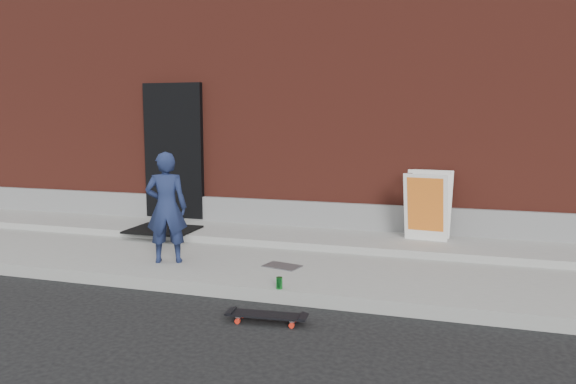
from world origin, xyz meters
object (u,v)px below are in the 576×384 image
at_px(child, 166,207).
at_px(pizza_sign, 428,205).
at_px(soda_can, 279,283).
at_px(skateboard, 266,316).

height_order(child, pizza_sign, child).
relative_size(child, soda_can, 11.02).
bearing_deg(child, soda_can, 137.99).
height_order(pizza_sign, soda_can, pizza_sign).
height_order(skateboard, soda_can, soda_can).
height_order(skateboard, pizza_sign, pizza_sign).
bearing_deg(pizza_sign, soda_can, -118.75).
relative_size(pizza_sign, soda_can, 7.72).
bearing_deg(skateboard, pizza_sign, 67.24).
xyz_separation_m(skateboard, pizza_sign, (1.31, 3.13, 0.67)).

